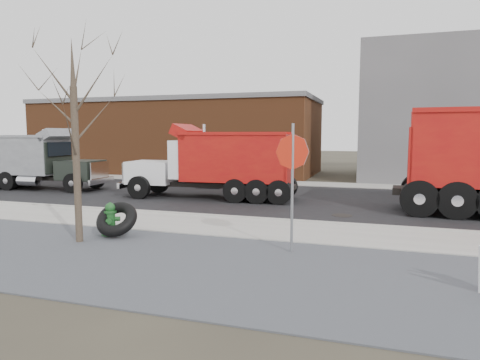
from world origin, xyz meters
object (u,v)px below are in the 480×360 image
(stop_sign, at_px, (293,166))
(dump_truck_grey, at_px, (35,159))
(fire_hydrant, at_px, (110,221))
(dump_truck_red_b, at_px, (217,162))
(truck_tire, at_px, (117,219))

(stop_sign, bearing_deg, dump_truck_grey, 139.56)
(fire_hydrant, bearing_deg, stop_sign, -25.90)
(dump_truck_red_b, relative_size, dump_truck_grey, 1.13)
(stop_sign, bearing_deg, fire_hydrant, 165.07)
(stop_sign, bearing_deg, truck_tire, 165.62)
(stop_sign, height_order, dump_truck_red_b, dump_truck_red_b)
(dump_truck_red_b, bearing_deg, dump_truck_grey, -4.80)
(fire_hydrant, relative_size, stop_sign, 0.31)
(truck_tire, height_order, stop_sign, stop_sign)
(fire_hydrant, bearing_deg, dump_truck_red_b, 63.10)
(truck_tire, relative_size, dump_truck_grey, 0.19)
(dump_truck_red_b, bearing_deg, stop_sign, 119.22)
(truck_tire, relative_size, stop_sign, 0.41)
(truck_tire, relative_size, dump_truck_red_b, 0.16)
(dump_truck_red_b, height_order, dump_truck_grey, dump_truck_red_b)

